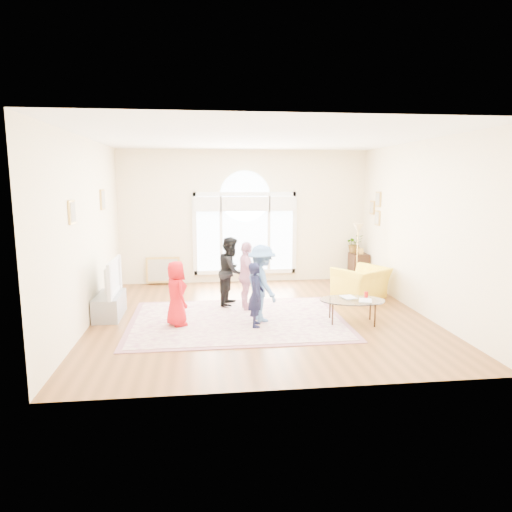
{
  "coord_description": "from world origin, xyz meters",
  "views": [
    {
      "loc": [
        -1.04,
        -8.04,
        2.47
      ],
      "look_at": [
        -0.05,
        0.3,
        1.08
      ],
      "focal_mm": 32.0,
      "sensor_mm": 36.0,
      "label": 1
    }
  ],
  "objects": [
    {
      "name": "room_shell",
      "position": [
        0.01,
        2.83,
        1.57
      ],
      "size": [
        6.0,
        6.0,
        6.0
      ],
      "color": "beige",
      "rests_on": "ground"
    },
    {
      "name": "tv_console",
      "position": [
        -2.75,
        0.3,
        0.21
      ],
      "size": [
        0.45,
        1.0,
        0.42
      ],
      "primitive_type": "cube",
      "color": "gray",
      "rests_on": "ground"
    },
    {
      "name": "armchair",
      "position": [
        2.29,
        1.07,
        0.33
      ],
      "size": [
        1.33,
        1.29,
        0.66
      ],
      "primitive_type": "imported",
      "rotation": [
        0.0,
        0.0,
        3.7
      ],
      "color": "yellow",
      "rests_on": "ground"
    },
    {
      "name": "television",
      "position": [
        -2.74,
        0.3,
        0.74
      ],
      "size": [
        0.17,
        1.12,
        0.64
      ],
      "color": "black",
      "rests_on": "tv_console"
    },
    {
      "name": "floor_lamp",
      "position": [
        2.47,
        1.89,
        1.28
      ],
      "size": [
        0.24,
        0.24,
        1.51
      ],
      "color": "black",
      "rests_on": "ground"
    },
    {
      "name": "child_blue",
      "position": [
        -0.02,
        -0.3,
        0.7
      ],
      "size": [
        0.75,
        0.99,
        1.35
      ],
      "primitive_type": "imported",
      "rotation": [
        0.0,
        0.0,
        1.89
      ],
      "color": "#5581C0",
      "rests_on": "area_rug"
    },
    {
      "name": "coffee_table",
      "position": [
        1.54,
        -0.58,
        0.4
      ],
      "size": [
        1.23,
        0.9,
        0.54
      ],
      "rotation": [
        0.0,
        0.0,
        -0.17
      ],
      "color": "silver",
      "rests_on": "ground"
    },
    {
      "name": "child_navy",
      "position": [
        -0.16,
        -0.61,
        0.57
      ],
      "size": [
        0.3,
        0.43,
        1.1
      ],
      "primitive_type": "imported",
      "rotation": [
        0.0,
        0.0,
        1.47
      ],
      "color": "#131633",
      "rests_on": "area_rug"
    },
    {
      "name": "leaning_picture",
      "position": [
        -1.99,
        2.9,
        0.0
      ],
      "size": [
        0.8,
        0.14,
        0.62
      ],
      "primitive_type": "cube",
      "rotation": [
        -0.14,
        0.0,
        0.0
      ],
      "color": "tan",
      "rests_on": "ground"
    },
    {
      "name": "ground",
      "position": [
        0.0,
        0.0,
        0.0
      ],
      "size": [
        6.0,
        6.0,
        0.0
      ],
      "primitive_type": "plane",
      "color": "brown",
      "rests_on": "ground"
    },
    {
      "name": "child_pink",
      "position": [
        -0.21,
        0.46,
        0.67
      ],
      "size": [
        0.4,
        0.79,
        1.3
      ],
      "primitive_type": "imported",
      "rotation": [
        0.0,
        0.0,
        1.67
      ],
      "color": "pink",
      "rests_on": "area_rug"
    },
    {
      "name": "potted_plant",
      "position": [
        2.7,
        2.78,
        0.93
      ],
      "size": [
        0.46,
        0.42,
        0.45
      ],
      "primitive_type": "imported",
      "rotation": [
        0.0,
        0.0,
        0.17
      ],
      "color": "#33722D",
      "rests_on": "plant_pedestal"
    },
    {
      "name": "child_red",
      "position": [
        -1.5,
        -0.4,
        0.58
      ],
      "size": [
        0.55,
        0.64,
        1.11
      ],
      "primitive_type": "imported",
      "rotation": [
        0.0,
        0.0,
        1.99
      ],
      "color": "red",
      "rests_on": "area_rug"
    },
    {
      "name": "plant_pedestal",
      "position": [
        2.7,
        2.78,
        0.35
      ],
      "size": [
        0.2,
        0.2,
        0.7
      ],
      "primitive_type": "cylinder",
      "color": "white",
      "rests_on": "ground"
    },
    {
      "name": "area_rug",
      "position": [
        -0.44,
        -0.2,
        0.01
      ],
      "size": [
        3.6,
        2.6,
        0.02
      ],
      "primitive_type": "cube",
      "color": "beige",
      "rests_on": "ground"
    },
    {
      "name": "rug_border",
      "position": [
        -0.44,
        -0.2,
        0.01
      ],
      "size": [
        3.8,
        2.8,
        0.01
      ],
      "primitive_type": "cube",
      "color": "#8D5962",
      "rests_on": "ground"
    },
    {
      "name": "side_cabinet",
      "position": [
        2.78,
        2.63,
        0.35
      ],
      "size": [
        0.4,
        0.5,
        0.7
      ],
      "primitive_type": "cube",
      "color": "black",
      "rests_on": "ground"
    },
    {
      "name": "child_black",
      "position": [
        -0.48,
        0.85,
        0.7
      ],
      "size": [
        0.68,
        0.78,
        1.36
      ],
      "primitive_type": "imported",
      "rotation": [
        0.0,
        0.0,
        1.28
      ],
      "color": "black",
      "rests_on": "area_rug"
    }
  ]
}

